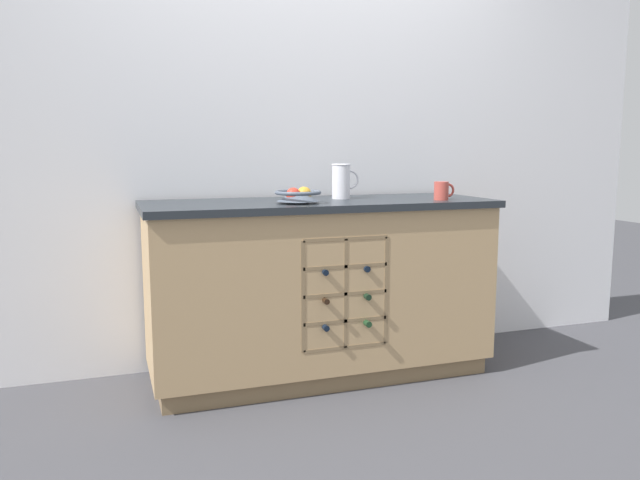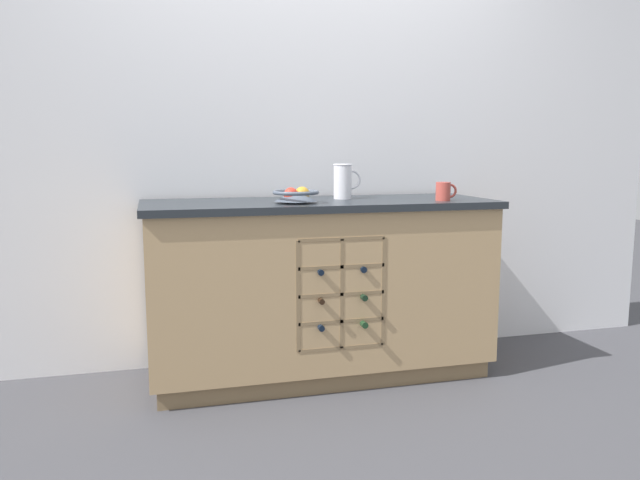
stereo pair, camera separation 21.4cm
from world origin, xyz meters
The scene contains 6 objects.
ground_plane centered at (0.00, 0.00, 0.00)m, with size 14.00×14.00×0.00m, color #424247.
back_wall centered at (0.00, 0.36, 1.27)m, with size 4.40×0.06×2.55m, color white.
kitchen_island centered at (0.00, 0.00, 0.46)m, with size 1.74×0.64×0.91m.
fruit_bowl centered at (-0.15, -0.11, 0.94)m, with size 0.22×0.22×0.08m.
white_pitcher centered at (0.14, 0.08, 1.00)m, with size 0.15×0.10×0.18m.
ceramic_mug centered at (0.59, -0.17, 0.95)m, with size 0.11×0.07×0.09m.
Camera 1 is at (-1.01, -2.94, 1.16)m, focal length 35.00 mm.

